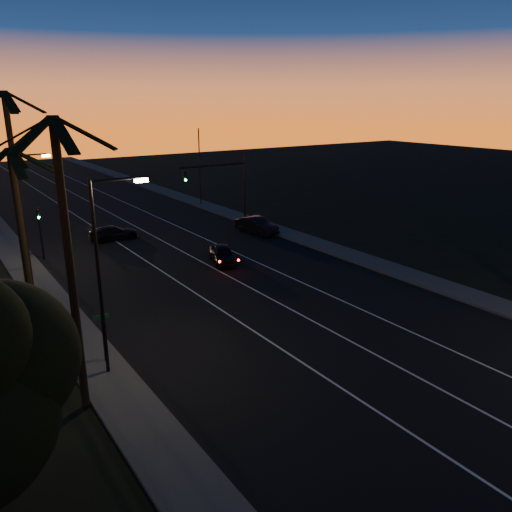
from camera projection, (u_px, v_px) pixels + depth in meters
road at (211, 271)px, 36.69m from camera, size 20.00×170.00×0.01m
sidewalk_left at (52, 304)px, 30.64m from camera, size 2.40×170.00×0.16m
sidewalk_right at (325, 246)px, 42.70m from camera, size 2.40×170.00×0.16m
lane_stripe_left at (174, 279)px, 35.07m from camera, size 0.12×160.00×0.01m
lane_stripe_mid at (217, 270)px, 36.96m from camera, size 0.12×160.00×0.01m
lane_stripe_right at (256, 262)px, 38.84m from camera, size 0.12×160.00×0.01m
palm_near at (67, 241)px, 18.35m from camera, size 4.25×4.16×11.53m
palm_mid at (21, 231)px, 23.00m from camera, size 4.25×4.16×10.03m
palm_far at (17, 183)px, 27.87m from camera, size 4.25×4.16×12.53m
streetlight_left_near at (105, 263)px, 21.47m from camera, size 2.55×0.26×9.00m
streetlight_left_far at (24, 202)px, 35.75m from camera, size 2.55×0.26×8.50m
street_sign at (103, 332)px, 23.29m from camera, size 0.70×0.06×2.60m
signal_mast at (224, 181)px, 46.99m from camera, size 7.10×0.41×7.00m
signal_post at (39, 224)px, 38.60m from camera, size 0.28×0.37×4.20m
far_pole_right at (200, 168)px, 58.63m from camera, size 0.14×0.14×9.00m
lead_car at (223, 254)px, 38.37m from camera, size 3.02×4.82×1.39m
right_car at (257, 225)px, 46.97m from camera, size 2.33×4.83×1.52m
cross_car at (114, 233)px, 44.79m from camera, size 4.45×1.97×1.27m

